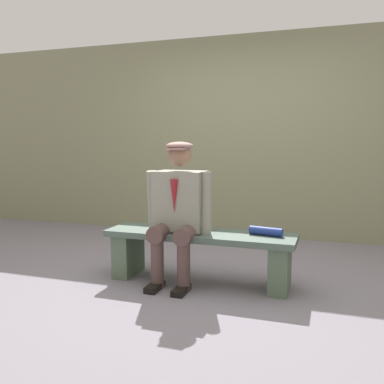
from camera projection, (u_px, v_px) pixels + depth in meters
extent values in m
plane|color=slate|center=(200.00, 282.00, 3.72)|extent=(30.00, 30.00, 0.00)
cube|color=#45574D|center=(200.00, 235.00, 3.67)|extent=(1.66, 0.45, 0.05)
cube|color=#4D604B|center=(280.00, 268.00, 3.47)|extent=(0.15, 0.38, 0.40)
cube|color=#4D604B|center=(128.00, 253.00, 3.92)|extent=(0.15, 0.38, 0.40)
cube|color=gray|center=(181.00, 200.00, 3.69)|extent=(0.43, 0.30, 0.52)
cylinder|color=#1E2338|center=(180.00, 174.00, 3.66)|extent=(0.24, 0.24, 0.06)
cone|color=maroon|center=(174.00, 196.00, 3.54)|extent=(0.07, 0.07, 0.29)
sphere|color=#8C664C|center=(180.00, 155.00, 3.62)|extent=(0.20, 0.20, 0.20)
ellipsoid|color=gray|center=(180.00, 146.00, 3.61)|extent=(0.24, 0.24, 0.07)
cube|color=gray|center=(176.00, 149.00, 3.53)|extent=(0.16, 0.09, 0.02)
cylinder|color=#513B37|center=(189.00, 233.00, 3.56)|extent=(0.15, 0.38, 0.15)
cylinder|color=#513B37|center=(184.00, 264.00, 3.47)|extent=(0.11, 0.11, 0.46)
cube|color=black|center=(181.00, 290.00, 3.44)|extent=(0.10, 0.24, 0.05)
cylinder|color=gray|center=(206.00, 204.00, 3.58)|extent=(0.10, 0.13, 0.56)
cylinder|color=#513B37|center=(163.00, 231.00, 3.64)|extent=(0.15, 0.38, 0.15)
cylinder|color=#513B37|center=(157.00, 261.00, 3.55)|extent=(0.11, 0.11, 0.46)
cube|color=black|center=(155.00, 287.00, 3.51)|extent=(0.10, 0.24, 0.05)
cylinder|color=gray|center=(153.00, 202.00, 3.73)|extent=(0.11, 0.15, 0.56)
cylinder|color=navy|center=(266.00, 231.00, 3.52)|extent=(0.29, 0.12, 0.07)
cube|color=gray|center=(248.00, 137.00, 5.52)|extent=(12.00, 0.24, 2.60)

